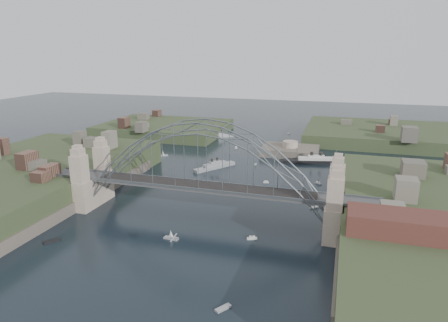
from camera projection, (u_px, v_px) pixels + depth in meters
ground at (203, 218)px, 101.05m from camera, size 500.00×500.00×0.00m
bridge at (202, 171)px, 97.76m from camera, size 84.00×13.80×24.60m
shore_west at (17, 188)px, 116.61m from camera, size 50.50×90.00×12.00m
headland_nw at (165, 132)px, 203.94m from camera, size 60.00×45.00×9.00m
headland_ne at (383, 138)px, 188.25m from camera, size 70.00×55.00×9.50m
fort_island at (290, 155)px, 162.32m from camera, size 22.00×16.00×9.40m
wharf_shed at (404, 225)px, 73.14m from camera, size 20.00×8.00×4.00m
finger_pier at (374, 310)px, 64.11m from camera, size 4.00×22.00×1.40m
naval_cruiser_near at (215, 166)px, 142.59m from camera, size 11.35×15.85×5.21m
naval_cruiser_far at (220, 136)px, 192.94m from camera, size 12.66×10.34×4.87m
ocean_liner at (316, 161)px, 149.06m from camera, size 23.91×8.51×5.84m
aeroplane at (173, 237)px, 76.54m from camera, size 1.92×3.57×0.52m
small_boat_a at (185, 189)px, 121.64m from camera, size 2.04×2.42×0.45m
small_boat_b at (266, 182)px, 127.27m from camera, size 1.76×0.77×1.43m
small_boat_c at (171, 236)px, 89.39m from camera, size 3.51×1.47×2.38m
small_boat_d at (318, 183)px, 126.26m from camera, size 2.23×2.03×1.43m
small_boat_e at (163, 154)px, 159.49m from camera, size 3.69×3.31×2.38m
small_boat_f at (256, 164)px, 146.88m from camera, size 0.64×1.44×1.43m
small_boat_g at (223, 308)px, 65.30m from camera, size 2.41×2.91×0.45m
small_boat_h at (236, 147)px, 170.79m from camera, size 1.05×2.08×2.38m
small_boat_i at (314, 208)px, 106.98m from camera, size 2.39×2.32×0.45m
small_boat_j at (52, 241)px, 88.17m from camera, size 3.13×3.60×0.45m
small_boat_k at (289, 134)px, 201.30m from camera, size 1.90×1.48×0.45m
small_boat_l at (112, 170)px, 138.36m from camera, size 2.49×1.70×2.38m
small_boat_m at (252, 238)px, 89.38m from camera, size 2.41×1.44×1.43m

